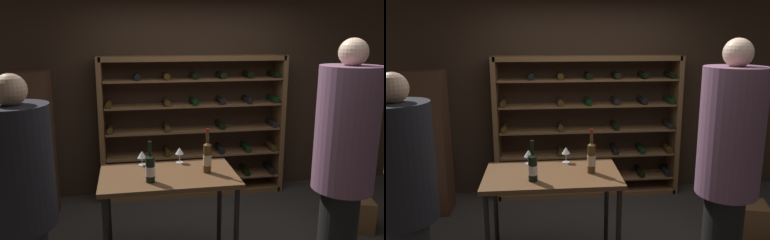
# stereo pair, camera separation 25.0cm
# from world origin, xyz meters

# --- Properties ---
(back_wall) EXTENTS (5.95, 0.10, 3.00)m
(back_wall) POSITION_xyz_m (0.00, 1.79, 1.50)
(back_wall) COLOR #3D2B1E
(back_wall) RESTS_ON ground
(wine_rack) EXTENTS (2.38, 0.32, 1.83)m
(wine_rack) POSITION_xyz_m (0.04, 1.58, 0.91)
(wine_rack) COLOR brown
(wine_rack) RESTS_ON ground
(tasting_table) EXTENTS (1.18, 0.69, 0.90)m
(tasting_table) POSITION_xyz_m (-0.50, -0.03, 0.80)
(tasting_table) COLOR brown
(tasting_table) RESTS_ON ground
(person_guest_plum_blouse) EXTENTS (0.47, 0.47, 1.84)m
(person_guest_plum_blouse) POSITION_xyz_m (-1.57, -0.54, 1.01)
(person_guest_plum_blouse) COLOR #262626
(person_guest_plum_blouse) RESTS_ON ground
(person_bystander_red_print) EXTENTS (0.47, 0.47, 2.06)m
(person_bystander_red_print) POSITION_xyz_m (0.82, -0.57, 1.14)
(person_bystander_red_print) COLOR black
(person_bystander_red_print) RESTS_ON ground
(wine_crate) EXTENTS (0.56, 0.47, 0.34)m
(wine_crate) POSITION_xyz_m (1.53, 0.36, 0.17)
(wine_crate) COLOR brown
(wine_crate) RESTS_ON ground
(display_cabinet) EXTENTS (0.44, 0.36, 1.70)m
(display_cabinet) POSITION_xyz_m (-1.90, 1.22, 0.85)
(display_cabinet) COLOR #4C2D1E
(display_cabinet) RESTS_ON ground
(wine_bottle_red_label) EXTENTS (0.08, 0.08, 0.35)m
(wine_bottle_red_label) POSITION_xyz_m (-0.66, -0.18, 1.02)
(wine_bottle_red_label) COLOR black
(wine_bottle_red_label) RESTS_ON tasting_table
(wine_bottle_gold_foil) EXTENTS (0.07, 0.07, 0.39)m
(wine_bottle_gold_foil) POSITION_xyz_m (-0.15, -0.04, 1.04)
(wine_bottle_gold_foil) COLOR #4C3314
(wine_bottle_gold_foil) RESTS_ON tasting_table
(wine_glass_stemmed_left) EXTENTS (0.09, 0.09, 0.14)m
(wine_glass_stemmed_left) POSITION_xyz_m (-0.71, 0.25, 0.99)
(wine_glass_stemmed_left) COLOR silver
(wine_glass_stemmed_left) RESTS_ON tasting_table
(wine_glass_stemmed_center) EXTENTS (0.08, 0.08, 0.15)m
(wine_glass_stemmed_center) POSITION_xyz_m (-0.36, 0.25, 1.01)
(wine_glass_stemmed_center) COLOR silver
(wine_glass_stemmed_center) RESTS_ON tasting_table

